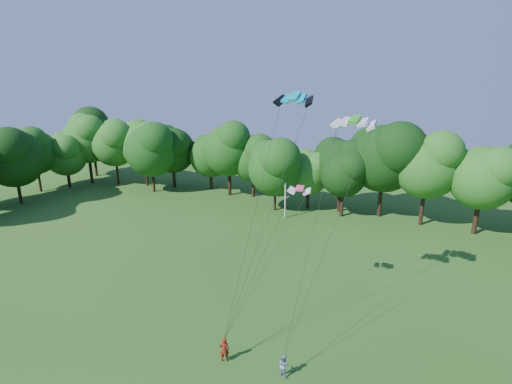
% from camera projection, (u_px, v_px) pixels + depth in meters
% --- Properties ---
extents(utility_pole, '(1.45, 0.18, 7.26)m').
position_uv_depth(utility_pole, '(285.00, 190.00, 51.70)').
color(utility_pole, beige).
rests_on(utility_pole, ground).
extents(kite_flyer_left, '(0.76, 0.67, 1.75)m').
position_uv_depth(kite_flyer_left, '(224.00, 349.00, 26.04)').
color(kite_flyer_left, maroon).
rests_on(kite_flyer_left, ground).
extents(kite_flyer_right, '(0.94, 0.88, 1.53)m').
position_uv_depth(kite_flyer_right, '(284.00, 365.00, 24.81)').
color(kite_flyer_right, '#8A9AC0').
rests_on(kite_flyer_right, ground).
extents(kite_teal, '(2.50, 1.12, 0.63)m').
position_uv_depth(kite_teal, '(295.00, 96.00, 25.96)').
color(kite_teal, '#059AA8').
rests_on(kite_teal, ground).
extents(kite_green, '(3.12, 1.54, 0.53)m').
position_uv_depth(kite_green, '(355.00, 119.00, 28.18)').
color(kite_green, green).
rests_on(kite_green, ground).
extents(kite_pink, '(1.91, 1.15, 0.29)m').
position_uv_depth(kite_pink, '(300.00, 188.00, 30.71)').
color(kite_pink, '#F74477').
rests_on(kite_pink, ground).
extents(tree_back_west, '(8.91, 8.91, 12.96)m').
position_uv_depth(tree_back_west, '(151.00, 142.00, 62.37)').
color(tree_back_west, '#362015').
rests_on(tree_back_west, ground).
extents(tree_back_center, '(7.91, 7.91, 11.51)m').
position_uv_depth(tree_back_center, '(342.00, 160.00, 53.26)').
color(tree_back_center, '#322513').
rests_on(tree_back_center, ground).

